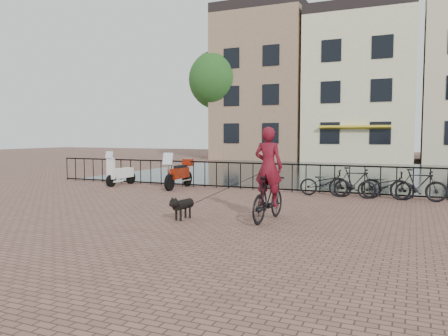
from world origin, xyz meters
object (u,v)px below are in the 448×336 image
at_px(dog, 183,207).
at_px(scooter, 121,168).
at_px(motorcycle, 179,170).
at_px(cyclist, 268,180).

height_order(dog, scooter, scooter).
height_order(dog, motorcycle, motorcycle).
xyz_separation_m(cyclist, scooter, (-7.81, 4.73, -0.28)).
xyz_separation_m(motorcycle, scooter, (-2.70, 0.00, 0.00)).
xyz_separation_m(cyclist, motorcycle, (-5.11, 4.73, -0.28)).
bearing_deg(motorcycle, dog, -62.40).
bearing_deg(scooter, dog, -39.12).
xyz_separation_m(cyclist, dog, (-1.96, -0.62, -0.71)).
xyz_separation_m(dog, scooter, (-5.84, 5.36, 0.43)).
bearing_deg(dog, cyclist, 23.95).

